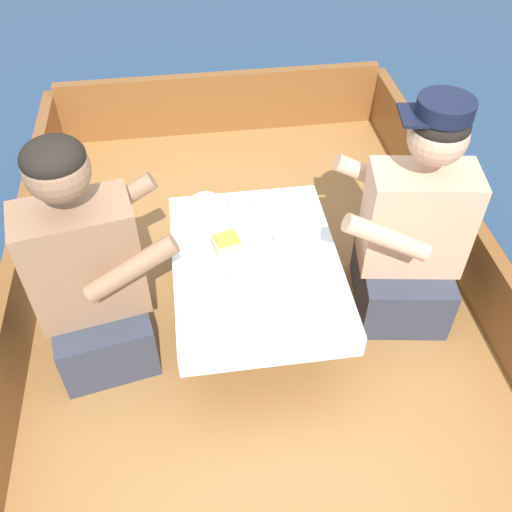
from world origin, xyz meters
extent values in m
plane|color=navy|center=(0.00, 0.00, 0.00)|extent=(60.00, 60.00, 0.00)
cube|color=#9E6B38|center=(0.00, 0.00, 0.17)|extent=(2.02, 2.91, 0.35)
cube|color=brown|center=(-0.98, 0.00, 0.51)|extent=(0.06, 2.91, 0.32)
cube|color=brown|center=(0.98, 0.00, 0.51)|extent=(0.06, 2.91, 0.32)
cube|color=brown|center=(0.00, 1.43, 0.53)|extent=(1.90, 0.06, 0.37)
cylinder|color=#B2B2B7|center=(0.00, -0.10, 0.51)|extent=(0.07, 0.07, 0.33)
cube|color=#9E6B38|center=(0.00, -0.10, 0.69)|extent=(0.62, 0.84, 0.02)
cube|color=white|center=(0.00, -0.10, 0.70)|extent=(0.65, 0.87, 0.00)
cube|color=white|center=(0.00, -0.53, 0.65)|extent=(0.65, 0.00, 0.10)
cube|color=white|center=(0.00, 0.34, 0.65)|extent=(0.65, 0.00, 0.10)
cube|color=#333847|center=(-0.63, -0.15, 0.48)|extent=(0.44, 0.50, 0.26)
cube|color=#936B4C|center=(-0.63, -0.15, 0.84)|extent=(0.43, 0.29, 0.48)
sphere|color=#936B4C|center=(-0.63, -0.15, 1.24)|extent=(0.21, 0.21, 0.21)
ellipsoid|color=black|center=(-0.63, -0.15, 1.29)|extent=(0.20, 0.20, 0.12)
cylinder|color=#936B4C|center=(-0.52, 0.05, 0.93)|extent=(0.34, 0.13, 0.21)
cylinder|color=#936B4C|center=(-0.45, -0.30, 0.93)|extent=(0.34, 0.13, 0.21)
cube|color=#333847|center=(0.63, -0.09, 0.48)|extent=(0.42, 0.49, 0.26)
cube|color=tan|center=(0.63, -0.09, 0.83)|extent=(0.43, 0.28, 0.45)
sphere|color=tan|center=(0.63, -0.09, 1.21)|extent=(0.21, 0.21, 0.21)
ellipsoid|color=black|center=(0.63, -0.09, 1.26)|extent=(0.20, 0.20, 0.12)
cylinder|color=tan|center=(0.45, -0.24, 0.90)|extent=(0.34, 0.12, 0.21)
cylinder|color=tan|center=(0.51, 0.11, 0.90)|extent=(0.34, 0.12, 0.21)
cylinder|color=black|center=(0.63, -0.09, 1.32)|extent=(0.19, 0.19, 0.06)
cube|color=black|center=(0.54, -0.08, 1.29)|extent=(0.12, 0.16, 0.01)
cylinder|color=silver|center=(-0.11, -0.01, 0.71)|extent=(0.18, 0.18, 0.01)
cylinder|color=silver|center=(0.13, -0.37, 0.71)|extent=(0.19, 0.19, 0.01)
cube|color=#E0BC7F|center=(-0.11, -0.01, 0.73)|extent=(0.13, 0.12, 0.04)
cube|color=gold|center=(-0.11, -0.01, 0.75)|extent=(0.11, 0.10, 0.01)
cylinder|color=silver|center=(0.14, -0.02, 0.72)|extent=(0.12, 0.12, 0.04)
cylinder|color=beige|center=(0.14, -0.02, 0.73)|extent=(0.10, 0.10, 0.02)
cylinder|color=silver|center=(-0.21, -0.24, 0.72)|extent=(0.13, 0.13, 0.04)
cylinder|color=beige|center=(-0.21, -0.24, 0.73)|extent=(0.11, 0.11, 0.02)
cylinder|color=silver|center=(-0.17, 0.25, 0.72)|extent=(0.13, 0.13, 0.04)
cylinder|color=beige|center=(-0.17, 0.25, 0.73)|extent=(0.11, 0.11, 0.02)
cylinder|color=silver|center=(-0.04, 0.22, 0.74)|extent=(0.07, 0.07, 0.07)
torus|color=silver|center=(0.01, 0.22, 0.74)|extent=(0.04, 0.01, 0.04)
cylinder|color=#3D2314|center=(-0.04, 0.22, 0.76)|extent=(0.06, 0.06, 0.01)
cylinder|color=silver|center=(-0.20, -0.40, 0.73)|extent=(0.07, 0.07, 0.05)
torus|color=silver|center=(-0.15, -0.40, 0.73)|extent=(0.04, 0.01, 0.04)
cylinder|color=#3D2314|center=(-0.20, -0.40, 0.74)|extent=(0.06, 0.06, 0.01)
cylinder|color=silver|center=(-0.07, -0.20, 0.73)|extent=(0.06, 0.06, 0.05)
cylinder|color=beige|center=(-0.07, -0.20, 0.73)|extent=(0.07, 0.07, 0.03)
cube|color=silver|center=(0.14, 0.18, 0.70)|extent=(0.08, 0.16, 0.00)
ellipsoid|color=silver|center=(0.11, 0.25, 0.71)|extent=(0.04, 0.02, 0.01)
cube|color=silver|center=(0.02, -0.18, 0.70)|extent=(0.16, 0.08, 0.00)
cube|color=silver|center=(-0.19, 0.11, 0.70)|extent=(0.17, 0.03, 0.00)
ellipsoid|color=silver|center=(-0.12, 0.12, 0.71)|extent=(0.04, 0.02, 0.01)
cube|color=silver|center=(-0.12, -0.31, 0.70)|extent=(0.04, 0.17, 0.00)
cube|color=silver|center=(0.18, 0.29, 0.70)|extent=(0.17, 0.04, 0.00)
ellipsoid|color=silver|center=(0.11, 0.30, 0.71)|extent=(0.04, 0.02, 0.01)
camera|label=1|loc=(-0.22, -1.66, 2.29)|focal=40.00mm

